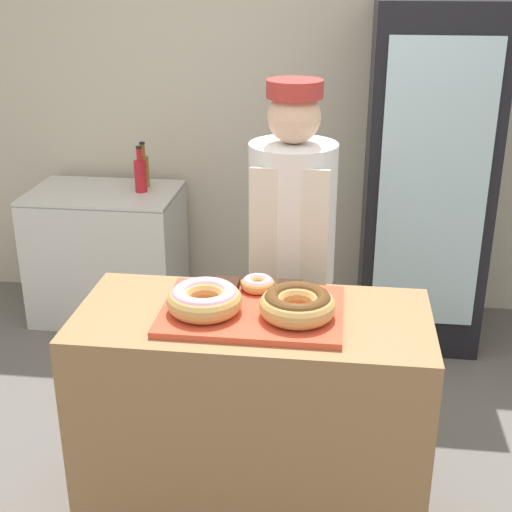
{
  "coord_description": "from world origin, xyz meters",
  "views": [
    {
      "loc": [
        0.29,
        -2.21,
        2.06
      ],
      "look_at": [
        0.0,
        0.1,
        1.11
      ],
      "focal_mm": 50.0,
      "sensor_mm": 36.0,
      "label": 1
    }
  ],
  "objects": [
    {
      "name": "donut_light_glaze",
      "position": [
        -0.16,
        -0.05,
        1.0
      ],
      "size": [
        0.26,
        0.26,
        0.09
      ],
      "color": "tan",
      "rests_on": "serving_tray"
    },
    {
      "name": "brownie_back_left",
      "position": [
        -0.12,
        0.15,
        0.97
      ],
      "size": [
        0.09,
        0.09,
        0.03
      ],
      "color": "black",
      "rests_on": "serving_tray"
    },
    {
      "name": "display_counter",
      "position": [
        0.0,
        0.0,
        0.46
      ],
      "size": [
        1.25,
        0.58,
        0.93
      ],
      "color": "#997047",
      "rests_on": "ground_plane"
    },
    {
      "name": "beverage_fridge",
      "position": [
        0.76,
        1.73,
        0.95
      ],
      "size": [
        0.67,
        0.68,
        1.91
      ],
      "color": "black",
      "rests_on": "ground_plane"
    },
    {
      "name": "serving_tray",
      "position": [
        0.0,
        0.0,
        0.94
      ],
      "size": [
        0.63,
        0.44,
        0.02
      ],
      "color": "#D84C33",
      "rests_on": "display_counter"
    },
    {
      "name": "wall_back",
      "position": [
        0.0,
        2.13,
        1.35
      ],
      "size": [
        8.0,
        0.06,
        2.7
      ],
      "color": "beige",
      "rests_on": "ground_plane"
    },
    {
      "name": "donut_chocolate_glaze",
      "position": [
        0.16,
        -0.05,
        1.0
      ],
      "size": [
        0.26,
        0.26,
        0.09
      ],
      "color": "tan",
      "rests_on": "serving_tray"
    },
    {
      "name": "baker_person",
      "position": [
        0.09,
        0.62,
        0.87
      ],
      "size": [
        0.37,
        0.37,
        1.65
      ],
      "color": "#4C4C51",
      "rests_on": "ground_plane"
    },
    {
      "name": "bottle_red",
      "position": [
        -0.9,
        1.76,
        0.91
      ],
      "size": [
        0.07,
        0.07,
        0.28
      ],
      "color": "red",
      "rests_on": "chest_freezer"
    },
    {
      "name": "donut_mini_center",
      "position": [
        0.0,
        0.15,
        0.98
      ],
      "size": [
        0.13,
        0.13,
        0.05
      ],
      "color": "tan",
      "rests_on": "serving_tray"
    },
    {
      "name": "bottle_amber",
      "position": [
        -0.91,
        1.87,
        0.91
      ],
      "size": [
        0.07,
        0.07,
        0.27
      ],
      "color": "#99661E",
      "rests_on": "chest_freezer"
    },
    {
      "name": "chest_freezer",
      "position": [
        -1.13,
        1.74,
        0.41
      ],
      "size": [
        0.89,
        0.6,
        0.81
      ],
      "color": "silver",
      "rests_on": "ground_plane"
    },
    {
      "name": "brownie_back_right",
      "position": [
        0.12,
        0.15,
        0.97
      ],
      "size": [
        0.09,
        0.09,
        0.03
      ],
      "color": "black",
      "rests_on": "serving_tray"
    }
  ]
}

